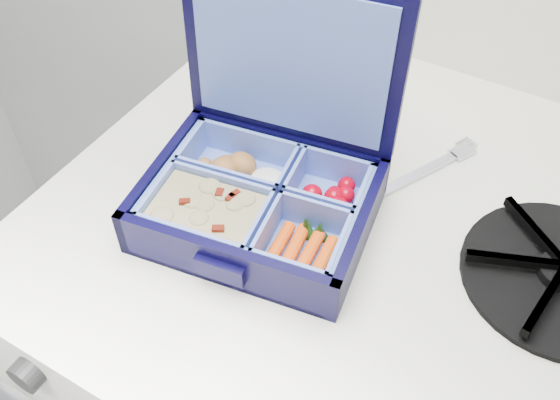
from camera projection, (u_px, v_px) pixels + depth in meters
The scene contains 4 objects.
stove at pixel (345, 400), 1.03m from camera, with size 0.66×0.66×0.98m, color white, non-canonical shape.
bento_box at pixel (258, 204), 0.63m from camera, with size 0.22×0.18×0.05m, color black, non-canonical shape.
burner_grate_rear at pixel (286, 48), 0.85m from camera, with size 0.15×0.15×0.02m, color black.
fork at pixel (409, 178), 0.69m from camera, with size 0.02×0.17×0.01m, color silver, non-canonical shape.
Camera 1 is at (-0.39, 1.20, 1.47)m, focal length 40.00 mm.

